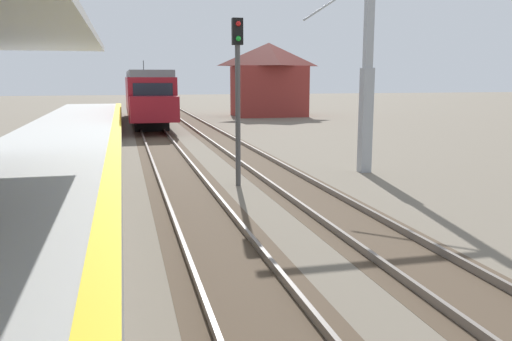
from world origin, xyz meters
TOP-DOWN VIEW (x-y plane):
  - station_platform at (-2.50, 16.00)m, footprint 5.00×80.00m
  - track_pair_nearest_platform at (1.90, 20.00)m, footprint 2.34×120.00m
  - track_pair_middle at (5.30, 20.00)m, footprint 2.34×120.00m
  - approaching_train at (1.90, 43.24)m, footprint 2.93×19.60m
  - rail_signal_post at (3.61, 18.60)m, footprint 0.32×0.34m
  - catenary_pylon_far_side at (8.30, 19.91)m, footprint 5.00×0.40m
  - distant_trackside_house at (12.80, 48.48)m, footprint 6.60×5.28m

SIDE VIEW (x-z plane):
  - track_pair_nearest_platform at x=1.90m, z-range -0.03..0.13m
  - track_pair_middle at x=5.30m, z-range -0.03..0.13m
  - station_platform at x=-2.50m, z-range 0.00..0.90m
  - approaching_train at x=1.90m, z-range -0.20..4.56m
  - rail_signal_post at x=3.61m, z-range 0.59..5.79m
  - distant_trackside_house at x=12.80m, z-range 0.14..6.54m
  - catenary_pylon_far_side at x=8.30m, z-range -0.15..7.35m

